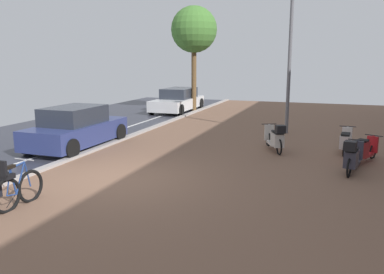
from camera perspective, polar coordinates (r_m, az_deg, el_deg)
ground at (r=9.48m, az=-2.82°, el=-7.16°), size 21.00×40.00×0.13m
bicycle_foreground at (r=8.80m, az=-24.19°, el=-6.80°), size 0.66×1.35×1.08m
scooter_near at (r=11.18m, az=22.18°, el=-2.70°), size 0.67×1.71×0.97m
scooter_mid at (r=13.53m, az=21.31°, el=-0.60°), size 0.52×1.77×0.79m
scooter_far at (r=13.08m, az=12.00°, el=-0.18°), size 0.96×1.71×0.97m
scooter_extra at (r=12.43m, az=23.57°, el=-1.73°), size 0.88×1.54×0.75m
parked_car_near at (r=13.95m, az=-16.40°, el=1.21°), size 1.83×3.94×1.40m
parked_car_far at (r=22.93m, az=-2.05°, el=5.31°), size 1.90×4.47×1.32m
lamp_post at (r=16.29m, az=13.96°, el=11.25°), size 0.20×0.52×5.51m
street_tree at (r=22.76m, az=0.29°, el=15.19°), size 2.57×2.57×5.89m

